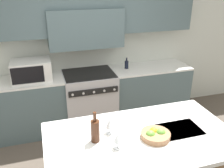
{
  "coord_description": "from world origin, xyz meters",
  "views": [
    {
      "loc": [
        -0.73,
        -1.9,
        2.4
      ],
      "look_at": [
        0.07,
        0.76,
        1.19
      ],
      "focal_mm": 40.0,
      "sensor_mm": 36.0,
      "label": 1
    }
  ],
  "objects_px": {
    "wine_bottle": "(95,130)",
    "fruit_bowl": "(155,135)",
    "range_stove": "(90,99)",
    "wine_glass_near": "(118,138)",
    "wine_glass_far": "(109,124)",
    "microwave": "(31,70)",
    "oil_bottle_on_counter": "(127,64)"
  },
  "relations": [
    {
      "from": "wine_glass_near",
      "to": "fruit_bowl",
      "type": "xyz_separation_m",
      "value": [
        0.4,
        0.05,
        -0.07
      ]
    },
    {
      "from": "fruit_bowl",
      "to": "oil_bottle_on_counter",
      "type": "bearing_deg",
      "value": 78.2
    },
    {
      "from": "range_stove",
      "to": "fruit_bowl",
      "type": "relative_size",
      "value": 3.27
    },
    {
      "from": "range_stove",
      "to": "microwave",
      "type": "relative_size",
      "value": 1.63
    },
    {
      "from": "fruit_bowl",
      "to": "oil_bottle_on_counter",
      "type": "height_order",
      "value": "oil_bottle_on_counter"
    },
    {
      "from": "range_stove",
      "to": "microwave",
      "type": "bearing_deg",
      "value": 178.78
    },
    {
      "from": "wine_bottle",
      "to": "wine_glass_far",
      "type": "distance_m",
      "value": 0.19
    },
    {
      "from": "wine_bottle",
      "to": "wine_glass_near",
      "type": "bearing_deg",
      "value": -43.98
    },
    {
      "from": "wine_glass_near",
      "to": "microwave",
      "type": "bearing_deg",
      "value": 110.5
    },
    {
      "from": "wine_glass_near",
      "to": "wine_glass_far",
      "type": "height_order",
      "value": "same"
    },
    {
      "from": "wine_glass_far",
      "to": "oil_bottle_on_counter",
      "type": "distance_m",
      "value": 1.94
    },
    {
      "from": "microwave",
      "to": "fruit_bowl",
      "type": "bearing_deg",
      "value": -59.32
    },
    {
      "from": "wine_bottle",
      "to": "fruit_bowl",
      "type": "xyz_separation_m",
      "value": [
        0.57,
        -0.12,
        -0.09
      ]
    },
    {
      "from": "fruit_bowl",
      "to": "oil_bottle_on_counter",
      "type": "distance_m",
      "value": 2.01
    },
    {
      "from": "wine_bottle",
      "to": "wine_glass_near",
      "type": "relative_size",
      "value": 1.97
    },
    {
      "from": "wine_bottle",
      "to": "fruit_bowl",
      "type": "height_order",
      "value": "wine_bottle"
    },
    {
      "from": "range_stove",
      "to": "oil_bottle_on_counter",
      "type": "bearing_deg",
      "value": 5.19
    },
    {
      "from": "range_stove",
      "to": "wine_bottle",
      "type": "relative_size",
      "value": 2.99
    },
    {
      "from": "microwave",
      "to": "oil_bottle_on_counter",
      "type": "relative_size",
      "value": 3.06
    },
    {
      "from": "wine_bottle",
      "to": "wine_glass_far",
      "type": "relative_size",
      "value": 1.97
    },
    {
      "from": "oil_bottle_on_counter",
      "to": "fruit_bowl",
      "type": "bearing_deg",
      "value": -101.8
    },
    {
      "from": "wine_glass_near",
      "to": "wine_bottle",
      "type": "bearing_deg",
      "value": 136.02
    },
    {
      "from": "microwave",
      "to": "fruit_bowl",
      "type": "distance_m",
      "value": 2.24
    },
    {
      "from": "microwave",
      "to": "wine_bottle",
      "type": "xyz_separation_m",
      "value": [
        0.56,
        -1.8,
        -0.03
      ]
    },
    {
      "from": "wine_glass_far",
      "to": "fruit_bowl",
      "type": "xyz_separation_m",
      "value": [
        0.41,
        -0.2,
        -0.07
      ]
    },
    {
      "from": "wine_glass_near",
      "to": "wine_glass_far",
      "type": "distance_m",
      "value": 0.25
    },
    {
      "from": "range_stove",
      "to": "wine_bottle",
      "type": "bearing_deg",
      "value": -99.87
    },
    {
      "from": "microwave",
      "to": "range_stove",
      "type": "bearing_deg",
      "value": -1.22
    },
    {
      "from": "wine_glass_near",
      "to": "wine_glass_far",
      "type": "relative_size",
      "value": 1.0
    },
    {
      "from": "range_stove",
      "to": "wine_glass_near",
      "type": "distance_m",
      "value": 2.04
    },
    {
      "from": "wine_glass_far",
      "to": "fruit_bowl",
      "type": "height_order",
      "value": "wine_glass_far"
    },
    {
      "from": "wine_glass_far",
      "to": "oil_bottle_on_counter",
      "type": "relative_size",
      "value": 0.85
    }
  ]
}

